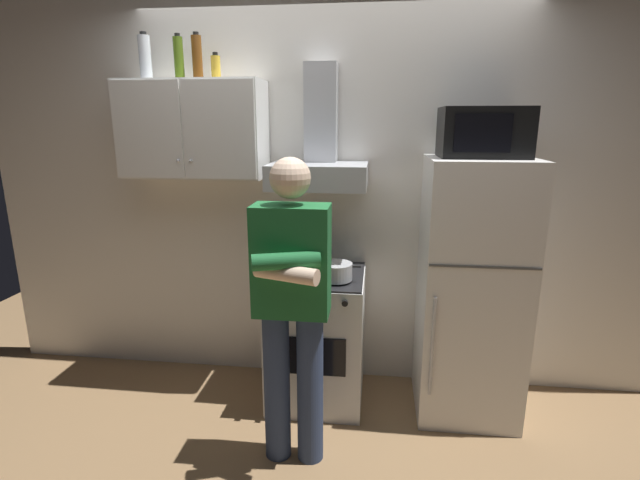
{
  "coord_description": "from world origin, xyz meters",
  "views": [
    {
      "loc": [
        0.31,
        -2.54,
        1.8
      ],
      "look_at": [
        0.0,
        0.0,
        1.15
      ],
      "focal_mm": 26.2,
      "sensor_mm": 36.0,
      "label": 1
    }
  ],
  "objects_px": {
    "range_hood": "(319,155)",
    "person_standing": "(292,304)",
    "cooking_pot": "(336,271)",
    "bottle_vodka_clear": "(145,58)",
    "upper_cabinet": "(194,130)",
    "refrigerator": "(471,290)",
    "stove_oven": "(317,336)",
    "bottle_spice_jar": "(216,67)",
    "bottle_beer_brown": "(197,57)",
    "microwave": "(483,132)",
    "bottle_olive_oil": "(179,58)"
  },
  "relations": [
    {
      "from": "microwave",
      "to": "cooking_pot",
      "type": "xyz_separation_m",
      "value": [
        -0.82,
        -0.14,
        -0.82
      ]
    },
    {
      "from": "refrigerator",
      "to": "cooking_pot",
      "type": "height_order",
      "value": "refrigerator"
    },
    {
      "from": "stove_oven",
      "to": "microwave",
      "type": "bearing_deg",
      "value": 1.15
    },
    {
      "from": "microwave",
      "to": "bottle_vodka_clear",
      "type": "relative_size",
      "value": 1.69
    },
    {
      "from": "bottle_beer_brown",
      "to": "bottle_vodka_clear",
      "type": "relative_size",
      "value": 0.98
    },
    {
      "from": "refrigerator",
      "to": "bottle_olive_oil",
      "type": "relative_size",
      "value": 5.95
    },
    {
      "from": "range_hood",
      "to": "upper_cabinet",
      "type": "bearing_deg",
      "value": -179.91
    },
    {
      "from": "upper_cabinet",
      "to": "bottle_spice_jar",
      "type": "xyz_separation_m",
      "value": [
        0.17,
        -0.02,
        0.37
      ]
    },
    {
      "from": "upper_cabinet",
      "to": "bottle_olive_oil",
      "type": "xyz_separation_m",
      "value": [
        -0.07,
        0.01,
        0.43
      ]
    },
    {
      "from": "upper_cabinet",
      "to": "microwave",
      "type": "distance_m",
      "value": 1.75
    },
    {
      "from": "range_hood",
      "to": "person_standing",
      "type": "distance_m",
      "value": 1.01
    },
    {
      "from": "upper_cabinet",
      "to": "bottle_spice_jar",
      "type": "bearing_deg",
      "value": -7.69
    },
    {
      "from": "stove_oven",
      "to": "upper_cabinet",
      "type": "bearing_deg",
      "value": 171.1
    },
    {
      "from": "upper_cabinet",
      "to": "cooking_pot",
      "type": "height_order",
      "value": "upper_cabinet"
    },
    {
      "from": "range_hood",
      "to": "cooking_pot",
      "type": "relative_size",
      "value": 2.5
    },
    {
      "from": "range_hood",
      "to": "bottle_olive_oil",
      "type": "distance_m",
      "value": 1.05
    },
    {
      "from": "upper_cabinet",
      "to": "bottle_vodka_clear",
      "type": "xyz_separation_m",
      "value": [
        -0.29,
        0.02,
        0.44
      ]
    },
    {
      "from": "stove_oven",
      "to": "refrigerator",
      "type": "bearing_deg",
      "value": 0.04
    },
    {
      "from": "cooking_pot",
      "to": "upper_cabinet",
      "type": "bearing_deg",
      "value": 165.27
    },
    {
      "from": "range_hood",
      "to": "person_standing",
      "type": "xyz_separation_m",
      "value": [
        -0.05,
        -0.73,
        -0.7
      ]
    },
    {
      "from": "stove_oven",
      "to": "person_standing",
      "type": "height_order",
      "value": "person_standing"
    },
    {
      "from": "range_hood",
      "to": "person_standing",
      "type": "bearing_deg",
      "value": -93.91
    },
    {
      "from": "stove_oven",
      "to": "refrigerator",
      "type": "distance_m",
      "value": 1.02
    },
    {
      "from": "person_standing",
      "to": "cooking_pot",
      "type": "xyz_separation_m",
      "value": [
        0.18,
        0.49,
        0.02
      ]
    },
    {
      "from": "bottle_vodka_clear",
      "to": "cooking_pot",
      "type": "bearing_deg",
      "value": -12.21
    },
    {
      "from": "cooking_pot",
      "to": "bottle_vodka_clear",
      "type": "xyz_separation_m",
      "value": [
        -1.22,
        0.26,
        1.26
      ]
    },
    {
      "from": "range_hood",
      "to": "bottle_beer_brown",
      "type": "relative_size",
      "value": 2.7
    },
    {
      "from": "cooking_pot",
      "to": "bottle_spice_jar",
      "type": "distance_m",
      "value": 1.43
    },
    {
      "from": "bottle_beer_brown",
      "to": "bottle_spice_jar",
      "type": "distance_m",
      "value": 0.16
    },
    {
      "from": "cooking_pot",
      "to": "bottle_spice_jar",
      "type": "height_order",
      "value": "bottle_spice_jar"
    },
    {
      "from": "person_standing",
      "to": "bottle_olive_oil",
      "type": "distance_m",
      "value": 1.69
    },
    {
      "from": "person_standing",
      "to": "bottle_vodka_clear",
      "type": "relative_size",
      "value": 5.78
    },
    {
      "from": "stove_oven",
      "to": "microwave",
      "type": "xyz_separation_m",
      "value": [
        0.95,
        0.02,
        1.31
      ]
    },
    {
      "from": "refrigerator",
      "to": "bottle_beer_brown",
      "type": "distance_m",
      "value": 2.2
    },
    {
      "from": "range_hood",
      "to": "bottle_beer_brown",
      "type": "xyz_separation_m",
      "value": [
        -0.76,
        0.03,
        0.58
      ]
    },
    {
      "from": "range_hood",
      "to": "bottle_olive_oil",
      "type": "relative_size",
      "value": 2.79
    },
    {
      "from": "upper_cabinet",
      "to": "bottle_vodka_clear",
      "type": "relative_size",
      "value": 3.17
    },
    {
      "from": "bottle_olive_oil",
      "to": "person_standing",
      "type": "bearing_deg",
      "value": -42.07
    },
    {
      "from": "bottle_beer_brown",
      "to": "bottle_vodka_clear",
      "type": "xyz_separation_m",
      "value": [
        -0.33,
        -0.01,
        0.0
      ]
    },
    {
      "from": "upper_cabinet",
      "to": "microwave",
      "type": "bearing_deg",
      "value": -3.48
    },
    {
      "from": "upper_cabinet",
      "to": "bottle_beer_brown",
      "type": "xyz_separation_m",
      "value": [
        0.04,
        0.03,
        0.43
      ]
    },
    {
      "from": "bottle_vodka_clear",
      "to": "microwave",
      "type": "bearing_deg",
      "value": -3.54
    },
    {
      "from": "range_hood",
      "to": "bottle_spice_jar",
      "type": "relative_size",
      "value": 4.92
    },
    {
      "from": "bottle_beer_brown",
      "to": "microwave",
      "type": "bearing_deg",
      "value": -4.55
    },
    {
      "from": "person_standing",
      "to": "bottle_spice_jar",
      "type": "distance_m",
      "value": 1.52
    },
    {
      "from": "microwave",
      "to": "person_standing",
      "type": "bearing_deg",
      "value": -148.0
    },
    {
      "from": "bottle_spice_jar",
      "to": "bottle_vodka_clear",
      "type": "bearing_deg",
      "value": 174.67
    },
    {
      "from": "cooking_pot",
      "to": "bottle_beer_brown",
      "type": "height_order",
      "value": "bottle_beer_brown"
    },
    {
      "from": "upper_cabinet",
      "to": "refrigerator",
      "type": "height_order",
      "value": "upper_cabinet"
    },
    {
      "from": "stove_oven",
      "to": "cooking_pot",
      "type": "height_order",
      "value": "cooking_pot"
    }
  ]
}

